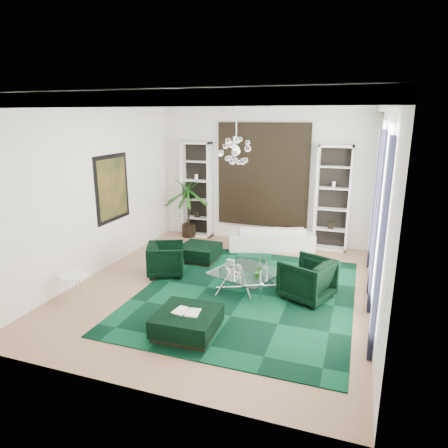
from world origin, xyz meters
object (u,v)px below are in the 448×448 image
at_px(side_table, 75,287).
at_px(palm, 188,199).
at_px(coffee_table, 246,281).
at_px(armchair_right, 307,279).
at_px(ottoman_front, 187,323).
at_px(sofa, 271,237).
at_px(ottoman_side, 200,253).
at_px(armchair_left, 166,259).

bearing_deg(side_table, palm, 85.25).
distance_m(coffee_table, side_table, 3.44).
bearing_deg(coffee_table, armchair_right, 0.61).
xyz_separation_m(armchair_right, ottoman_front, (-1.69, -1.99, -0.22)).
height_order(sofa, coffee_table, sofa).
relative_size(armchair_right, palm, 0.39).
xyz_separation_m(ottoman_side, side_table, (-1.50, -2.83, 0.05)).
xyz_separation_m(ottoman_side, palm, (-1.11, 1.84, 0.96)).
relative_size(coffee_table, ottoman_front, 1.23).
height_order(sofa, armchair_left, armchair_left).
distance_m(ottoman_side, palm, 2.35).
distance_m(armchair_left, palm, 3.14).
height_order(coffee_table, ottoman_front, coffee_table).
xyz_separation_m(ottoman_side, ottoman_front, (1.14, -3.30, -0.00)).
distance_m(sofa, armchair_left, 3.18).
xyz_separation_m(armchair_right, coffee_table, (-1.23, -0.01, -0.20)).
height_order(armchair_left, armchair_right, armchair_right).
distance_m(ottoman_side, side_table, 3.20).
bearing_deg(armchair_right, coffee_table, -66.46).
height_order(coffee_table, side_table, side_table).
height_order(armchair_right, palm, palm).
bearing_deg(armchair_left, sofa, -59.62).
bearing_deg(ottoman_front, side_table, 169.86).
height_order(coffee_table, ottoman_side, coffee_table).
height_order(armchair_right, coffee_table, armchair_right).
xyz_separation_m(coffee_table, ottoman_front, (-0.46, -1.98, -0.01)).
relative_size(sofa, palm, 0.98).
xyz_separation_m(sofa, side_table, (-2.98, -4.32, -0.09)).
distance_m(armchair_right, side_table, 4.59).
distance_m(armchair_left, armchair_right, 3.20).
xyz_separation_m(sofa, armchair_right, (1.35, -2.80, 0.08)).
bearing_deg(ottoman_front, armchair_left, 124.45).
bearing_deg(ottoman_side, armchair_right, -24.82).
bearing_deg(palm, side_table, -94.75).
distance_m(armchair_left, coffee_table, 1.98).
bearing_deg(palm, coffee_table, -49.41).
bearing_deg(ottoman_front, palm, 113.65).
relative_size(coffee_table, palm, 0.52).
bearing_deg(side_table, coffee_table, 25.99).
bearing_deg(sofa, side_table, 36.20).
height_order(ottoman_side, ottoman_front, ottoman_side).
height_order(coffee_table, palm, palm).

